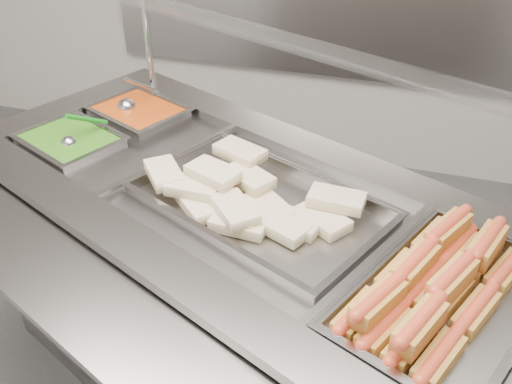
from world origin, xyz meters
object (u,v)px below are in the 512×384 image
(steam_counter, at_px, (245,306))
(pan_wraps, at_px, (259,208))
(pan_hotdogs, at_px, (446,308))
(sneeze_guard, at_px, (295,47))
(serving_spoon, at_px, (72,139))
(ladle, at_px, (128,106))

(steam_counter, distance_m, pan_wraps, 0.47)
(pan_hotdogs, bearing_deg, sneeze_guard, 136.76)
(serving_spoon, bearing_deg, ladle, 80.05)
(sneeze_guard, height_order, pan_wraps, sneeze_guard)
(pan_hotdogs, xyz_separation_m, ladle, (-1.25, 0.71, 0.05))
(steam_counter, height_order, serving_spoon, serving_spoon)
(ladle, bearing_deg, pan_hotdogs, -29.66)
(steam_counter, distance_m, sneeze_guard, 0.92)
(pan_hotdogs, xyz_separation_m, pan_wraps, (-0.56, 0.25, 0.02))
(sneeze_guard, xyz_separation_m, ladle, (-0.72, 0.22, -0.39))
(serving_spoon, bearing_deg, pan_hotdogs, -17.07)
(pan_wraps, xyz_separation_m, serving_spoon, (-0.74, 0.15, 0.04))
(sneeze_guard, xyz_separation_m, pan_hotdogs, (0.53, -0.49, -0.44))
(sneeze_guard, bearing_deg, serving_spoon, -173.03)
(ladle, height_order, serving_spoon, ladle)
(pan_hotdogs, relative_size, pan_wraps, 0.82)
(steam_counter, height_order, pan_hotdogs, pan_hotdogs)
(pan_hotdogs, distance_m, pan_wraps, 0.62)
(pan_wraps, relative_size, ladle, 4.31)
(steam_counter, xyz_separation_m, serving_spoon, (-0.68, 0.12, 0.50))
(pan_wraps, bearing_deg, serving_spoon, 168.56)
(steam_counter, distance_m, serving_spoon, 0.85)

